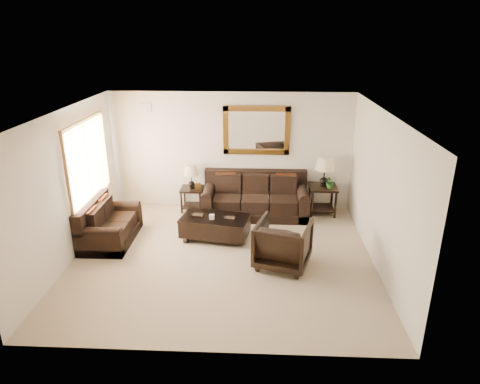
{
  "coord_description": "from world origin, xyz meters",
  "views": [
    {
      "loc": [
        0.65,
        -6.98,
        3.97
      ],
      "look_at": [
        0.29,
        0.6,
        1.08
      ],
      "focal_mm": 32.0,
      "sensor_mm": 36.0,
      "label": 1
    }
  ],
  "objects_px": {
    "loveseat": "(108,226)",
    "armchair": "(283,241)",
    "sofa": "(255,200)",
    "end_table_right": "(324,177)",
    "coffee_table": "(215,225)",
    "end_table_left": "(191,181)"
  },
  "relations": [
    {
      "from": "loveseat",
      "to": "armchair",
      "type": "bearing_deg",
      "value": -102.84
    },
    {
      "from": "sofa",
      "to": "coffee_table",
      "type": "relative_size",
      "value": 1.61
    },
    {
      "from": "coffee_table",
      "to": "loveseat",
      "type": "bearing_deg",
      "value": -163.96
    },
    {
      "from": "sofa",
      "to": "armchair",
      "type": "xyz_separation_m",
      "value": [
        0.52,
        -2.25,
        0.12
      ]
    },
    {
      "from": "end_table_right",
      "to": "armchair",
      "type": "height_order",
      "value": "end_table_right"
    },
    {
      "from": "loveseat",
      "to": "coffee_table",
      "type": "bearing_deg",
      "value": -84.21
    },
    {
      "from": "sofa",
      "to": "armchair",
      "type": "distance_m",
      "value": 2.31
    },
    {
      "from": "loveseat",
      "to": "armchair",
      "type": "height_order",
      "value": "armchair"
    },
    {
      "from": "sofa",
      "to": "end_table_left",
      "type": "bearing_deg",
      "value": 173.44
    },
    {
      "from": "end_table_left",
      "to": "armchair",
      "type": "bearing_deg",
      "value": -50.45
    },
    {
      "from": "sofa",
      "to": "loveseat",
      "type": "relative_size",
      "value": 1.57
    },
    {
      "from": "loveseat",
      "to": "coffee_table",
      "type": "height_order",
      "value": "loveseat"
    },
    {
      "from": "sofa",
      "to": "end_table_right",
      "type": "bearing_deg",
      "value": 4.33
    },
    {
      "from": "sofa",
      "to": "end_table_right",
      "type": "height_order",
      "value": "end_table_right"
    },
    {
      "from": "coffee_table",
      "to": "armchair",
      "type": "height_order",
      "value": "armchair"
    },
    {
      "from": "coffee_table",
      "to": "armchair",
      "type": "xyz_separation_m",
      "value": [
        1.31,
        -1.0,
        0.18
      ]
    },
    {
      "from": "end_table_right",
      "to": "armchair",
      "type": "distance_m",
      "value": 2.6
    },
    {
      "from": "end_table_right",
      "to": "loveseat",
      "type": "bearing_deg",
      "value": -160.45
    },
    {
      "from": "loveseat",
      "to": "coffee_table",
      "type": "xyz_separation_m",
      "value": [
        2.12,
        0.22,
        -0.02
      ]
    },
    {
      "from": "loveseat",
      "to": "end_table_right",
      "type": "distance_m",
      "value": 4.75
    },
    {
      "from": "sofa",
      "to": "loveseat",
      "type": "bearing_deg",
      "value": -153.37
    },
    {
      "from": "end_table_right",
      "to": "armchair",
      "type": "xyz_separation_m",
      "value": [
        -1.01,
        -2.36,
        -0.41
      ]
    }
  ]
}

